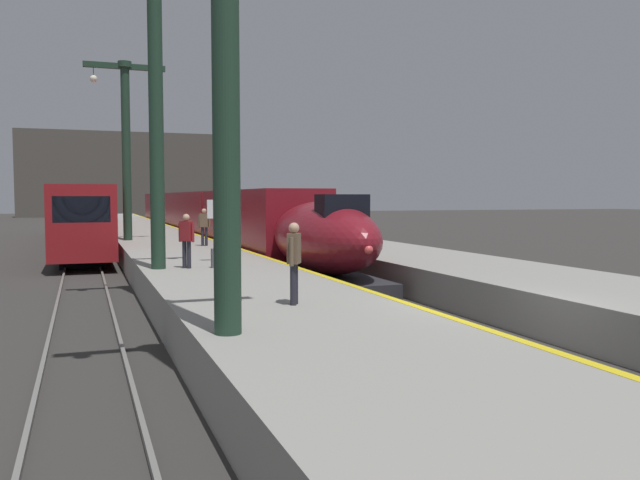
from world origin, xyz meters
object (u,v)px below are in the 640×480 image
at_px(departure_info_board, 220,218).
at_px(station_column_mid, 155,74).
at_px(regional_train_adjacent, 82,214).
at_px(station_column_far, 126,133).
at_px(passenger_far_waiting, 204,224).
at_px(rolling_suitcase, 218,258).
at_px(passenger_near_edge, 186,236).
at_px(passenger_mid_platform, 294,257).
at_px(highspeed_train_main, 204,216).

bearing_deg(departure_info_board, station_column_mid, -143.99).
distance_m(regional_train_adjacent, departure_info_board, 25.18).
distance_m(station_column_mid, station_column_far, 14.28).
relative_size(passenger_far_waiting, rolling_suitcase, 1.72).
bearing_deg(passenger_near_edge, station_column_far, 93.34).
bearing_deg(station_column_mid, passenger_near_edge, -11.05).
xyz_separation_m(passenger_mid_platform, passenger_far_waiting, (1.12, 16.86, 0.00)).
bearing_deg(passenger_far_waiting, station_column_mid, -108.45).
bearing_deg(passenger_near_edge, regional_train_adjacent, 96.53).
distance_m(station_column_mid, passenger_near_edge, 5.01).
bearing_deg(passenger_near_edge, highspeed_train_main, 78.83).
height_order(station_column_mid, departure_info_board, station_column_mid).
xyz_separation_m(passenger_mid_platform, departure_info_board, (0.38, 9.50, 0.52)).
xyz_separation_m(regional_train_adjacent, rolling_suitcase, (3.99, -26.73, -0.77)).
bearing_deg(highspeed_train_main, station_column_far, -117.83).
xyz_separation_m(regional_train_adjacent, passenger_far_waiting, (5.20, -17.42, -0.09)).
distance_m(passenger_mid_platform, rolling_suitcase, 7.58).
distance_m(station_column_far, passenger_far_waiting, 7.52).
height_order(highspeed_train_main, passenger_far_waiting, highspeed_train_main).
xyz_separation_m(passenger_near_edge, rolling_suitcase, (0.94, -0.14, -0.69)).
distance_m(highspeed_train_main, regional_train_adjacent, 8.16).
bearing_deg(departure_info_board, rolling_suitcase, -103.82).
bearing_deg(station_column_far, passenger_near_edge, -86.66).
height_order(highspeed_train_main, station_column_mid, station_column_mid).
relative_size(highspeed_train_main, departure_info_board, 27.22).
relative_size(regional_train_adjacent, departure_info_board, 17.26).
bearing_deg(highspeed_train_main, passenger_near_edge, -101.17).
distance_m(passenger_near_edge, rolling_suitcase, 1.17).
distance_m(station_column_far, passenger_mid_platform, 22.65).
bearing_deg(rolling_suitcase, passenger_far_waiting, 82.55).
bearing_deg(passenger_mid_platform, highspeed_train_main, 83.12).
distance_m(passenger_near_edge, passenger_mid_platform, 7.76).
height_order(highspeed_train_main, regional_train_adjacent, regional_train_adjacent).
bearing_deg(passenger_far_waiting, rolling_suitcase, -97.45).
height_order(station_column_mid, passenger_near_edge, station_column_mid).
bearing_deg(passenger_far_waiting, passenger_mid_platform, -93.80).
height_order(passenger_near_edge, departure_info_board, departure_info_board).
bearing_deg(highspeed_train_main, station_column_mid, -103.06).
relative_size(passenger_mid_platform, departure_info_board, 0.80).
distance_m(station_column_far, passenger_near_edge, 15.13).
relative_size(passenger_near_edge, passenger_mid_platform, 1.00).
bearing_deg(passenger_mid_platform, regional_train_adjacent, 96.79).
xyz_separation_m(regional_train_adjacent, passenger_mid_platform, (4.08, -34.28, -0.09)).
distance_m(regional_train_adjacent, station_column_far, 13.10).
xyz_separation_m(highspeed_train_main, station_column_far, (-5.90, -11.18, 4.55)).
relative_size(station_column_mid, rolling_suitcase, 10.12).
bearing_deg(regional_train_adjacent, station_column_far, -79.74).
bearing_deg(station_column_far, departure_info_board, -79.82).
distance_m(regional_train_adjacent, station_column_mid, 26.95).
height_order(passenger_mid_platform, passenger_far_waiting, same).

